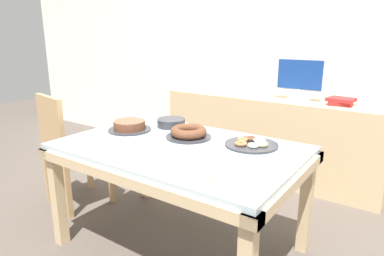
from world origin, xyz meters
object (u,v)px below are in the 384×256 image
Objects in this scene: computer_monitor at (300,80)px; plate_stack at (171,123)px; pastry_platter at (251,144)px; chair at (68,146)px; tealight_near_front at (157,161)px; tealight_right_edge at (92,147)px; book_stack at (341,101)px; tealight_near_cakes at (211,181)px; cake_golden_bundt at (189,133)px; cake_chocolate_round at (130,126)px; tealight_centre at (136,159)px; tealight_left_edge at (152,144)px.

plate_stack is at bearing -116.71° from computer_monitor.
chair is at bearing -168.80° from pastry_platter.
chair is at bearing -154.74° from plate_stack.
tealight_near_front is 0.49m from tealight_right_edge.
book_stack is at bearing 60.54° from tealight_right_edge.
chair reaches higher than book_stack.
pastry_platter is (-0.25, -1.22, -0.10)m from book_stack.
tealight_near_cakes is at bearing -82.33° from pastry_platter.
chair is at bearing -168.76° from cake_golden_bundt.
computer_monitor is 1.61m from cake_chocolate_round.
book_stack reaches higher than tealight_right_edge.
cake_chocolate_round is 0.31m from plate_stack.
computer_monitor is 1.86m from tealight_near_cakes.
chair is 0.78m from tealight_right_edge.
cake_golden_bundt is 0.51m from tealight_centre.
tealight_right_edge is (-1.03, -1.82, -0.10)m from book_stack.
tealight_right_edge is (0.69, -0.30, 0.21)m from chair.
book_stack reaches higher than tealight_centre.
tealight_near_front is 0.30m from tealight_left_edge.
tealight_centre is 1.00× the size of tealight_near_cakes.
chair is 4.13× the size of book_stack.
tealight_left_edge is at bearing 41.26° from tealight_right_edge.
book_stack is 2.09m from tealight_right_edge.
book_stack reaches higher than cake_chocolate_round.
chair is at bearing -131.80° from computer_monitor.
tealight_centre is (-0.41, -0.60, -0.00)m from pastry_platter.
computer_monitor is 10.60× the size of tealight_left_edge.
tealight_centre is at bearing -67.16° from plate_stack.
computer_monitor is 2.02× the size of plate_stack.
tealight_right_edge is (-0.66, -1.81, -0.26)m from computer_monitor.
cake_chocolate_round is at bearing 10.72° from chair.
tealight_near_front is (0.40, -0.64, -0.02)m from plate_stack.
pastry_platter is at bearing 11.20° from chair.
book_stack reaches higher than cake_golden_bundt.
pastry_platter is 8.26× the size of tealight_centre.
book_stack is 1.25m from pastry_platter.
book_stack is 5.69× the size of tealight_near_cakes.
tealight_right_edge is 1.00× the size of tealight_left_edge.
tealight_right_edge is at bearing -124.67° from cake_golden_bundt.
cake_golden_bundt is 0.50m from tealight_near_front.
pastry_platter is 8.26× the size of tealight_near_front.
computer_monitor is at bearing 96.16° from tealight_near_cakes.
pastry_platter is at bearing 35.35° from tealight_left_edge.
book_stack reaches higher than plate_stack.
tealight_near_front is at bearing -33.50° from cake_chocolate_round.
book_stack is at bearing 41.35° from chair.
tealight_near_front is (-0.17, -1.78, -0.26)m from computer_monitor.
chair is at bearing 175.96° from tealight_left_edge.
tealight_near_front is at bearing 172.31° from tealight_near_cakes.
tealight_right_edge is at bearing 178.66° from tealight_near_cakes.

